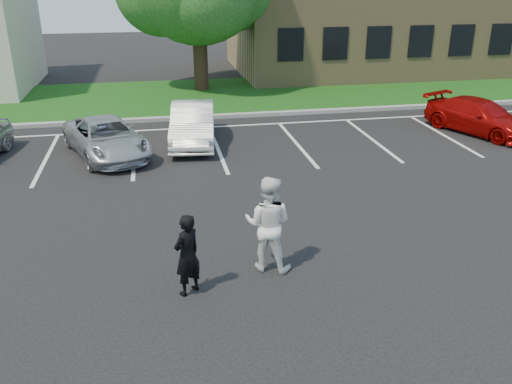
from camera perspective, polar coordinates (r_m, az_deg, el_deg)
The scene contains 9 objects.
ground_plane at distance 11.40m, azimuth 0.95°, elevation -7.72°, with size 90.00×90.00×0.00m, color black.
curb at distance 22.45m, azimuth -5.33°, elevation 7.88°, with size 40.00×0.30×0.15m, color gray.
grass_strip at distance 26.33m, azimuth -6.24°, elevation 9.97°, with size 44.00×8.00×0.08m, color #14450D.
stall_lines at distance 19.74m, azimuth -0.35°, elevation 5.70°, with size 34.00×5.36×0.01m.
man_black_suit at distance 10.20m, azimuth -7.27°, elevation -6.58°, with size 0.59×0.39×1.63m, color black.
man_white_shirt at distance 10.85m, azimuth 1.28°, elevation -3.38°, with size 0.98×0.76×2.01m, color white.
car_silver_minivan at distance 18.38m, azimuth -15.46°, elevation 5.51°, with size 1.99×4.31×1.20m, color #B3B5BC.
car_white_sedan at distance 19.14m, azimuth -6.67°, elevation 7.12°, with size 1.46×4.17×1.38m, color white.
car_red_compact at distance 21.91m, azimuth 22.46°, elevation 7.35°, with size 1.72×4.23×1.23m, color #9B0706.
Camera 1 is at (-2.03, -9.62, 5.76)m, focal length 38.00 mm.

